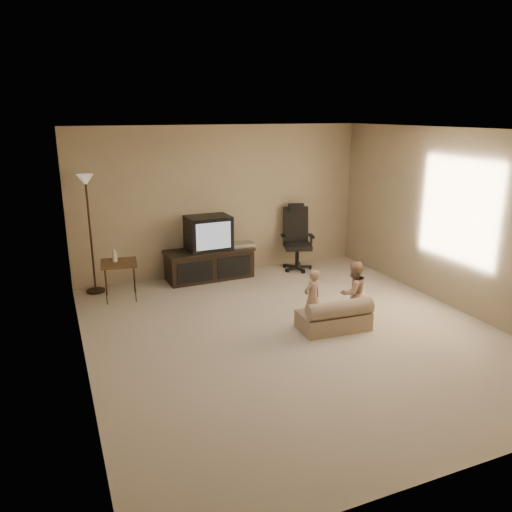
{
  "coord_description": "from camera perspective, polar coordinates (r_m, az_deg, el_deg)",
  "views": [
    {
      "loc": [
        -2.68,
        -5.16,
        2.7
      ],
      "look_at": [
        -0.27,
        0.6,
        0.89
      ],
      "focal_mm": 35.0,
      "sensor_mm": 36.0,
      "label": 1
    }
  ],
  "objects": [
    {
      "name": "floor_lamp",
      "position": [
        7.84,
        -18.66,
        5.26
      ],
      "size": [
        0.28,
        0.28,
        1.82
      ],
      "color": "#312116",
      "rests_on": "floor"
    },
    {
      "name": "room_shell",
      "position": [
        5.93,
        4.7,
        4.63
      ],
      "size": [
        5.5,
        5.5,
        5.5
      ],
      "color": "white",
      "rests_on": "floor"
    },
    {
      "name": "office_chair",
      "position": [
        8.84,
        4.66,
        1.13
      ],
      "size": [
        0.66,
        0.68,
        1.15
      ],
      "rotation": [
        0.0,
        0.0,
        -0.3
      ],
      "color": "black",
      "rests_on": "floor"
    },
    {
      "name": "child_sofa",
      "position": [
        6.5,
        9.03,
        -6.89
      ],
      "size": [
        0.92,
        0.55,
        0.44
      ],
      "rotation": [
        0.0,
        0.0,
        -0.06
      ],
      "color": "tan",
      "rests_on": "floor"
    },
    {
      "name": "floor",
      "position": [
        6.41,
        4.39,
        -8.8
      ],
      "size": [
        5.5,
        5.5,
        0.0
      ],
      "primitive_type": "plane",
      "color": "#BDAE96",
      "rests_on": "ground"
    },
    {
      "name": "side_table",
      "position": [
        7.62,
        -15.45,
        -0.81
      ],
      "size": [
        0.57,
        0.57,
        0.77
      ],
      "rotation": [
        0.0,
        0.0,
        -0.12
      ],
      "color": "brown",
      "rests_on": "floor"
    },
    {
      "name": "toddler_left",
      "position": [
        6.5,
        6.46,
        -4.79
      ],
      "size": [
        0.33,
        0.28,
        0.77
      ],
      "primitive_type": "imported",
      "rotation": [
        0.0,
        0.0,
        3.42
      ],
      "color": "tan",
      "rests_on": "floor"
    },
    {
      "name": "toddler_right",
      "position": [
        6.66,
        11.05,
        -4.11
      ],
      "size": [
        0.44,
        0.27,
        0.85
      ],
      "primitive_type": "imported",
      "rotation": [
        0.0,
        0.0,
        3.26
      ],
      "color": "tan",
      "rests_on": "floor"
    },
    {
      "name": "tv_stand",
      "position": [
        8.32,
        -5.33,
        0.35
      ],
      "size": [
        1.51,
        0.6,
        1.06
      ],
      "rotation": [
        0.0,
        0.0,
        0.04
      ],
      "color": "black",
      "rests_on": "floor"
    }
  ]
}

